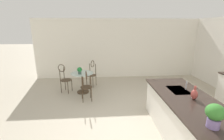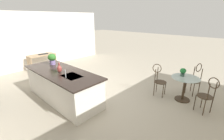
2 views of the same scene
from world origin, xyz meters
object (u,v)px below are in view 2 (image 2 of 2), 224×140
(keyboard, at_px, (43,54))
(potted_plant_counter_far, at_px, (52,58))
(writing_desk, at_px, (42,59))
(potted_plant_on_table, at_px, (183,72))
(bistro_table, at_px, (184,87))
(chair_by_island, at_px, (208,93))
(chair_toward_desk, at_px, (195,78))
(vase_on_counter, at_px, (59,69))
(chair_near_window, at_px, (159,78))

(keyboard, xyz_separation_m, potted_plant_counter_far, (-2.52, 0.79, 0.38))
(writing_desk, relative_size, keyboard, 2.73)
(potted_plant_on_table, height_order, potted_plant_counter_far, potted_plant_counter_far)
(bistro_table, height_order, chair_by_island, chair_by_island)
(keyboard, bearing_deg, chair_by_island, -170.08)
(chair_toward_desk, relative_size, keyboard, 2.37)
(bistro_table, distance_m, writing_desk, 6.29)
(chair_toward_desk, xyz_separation_m, vase_on_counter, (2.79, 3.18, 0.46))
(chair_toward_desk, bearing_deg, potted_plant_counter_far, 38.46)
(potted_plant_on_table, bearing_deg, bistro_table, 151.35)
(keyboard, bearing_deg, writing_desk, 101.31)
(bistro_table, height_order, writing_desk, same)
(chair_near_window, bearing_deg, chair_by_island, 175.82)
(chair_near_window, height_order, keyboard, chair_near_window)
(chair_by_island, bearing_deg, potted_plant_on_table, -25.40)
(chair_near_window, xyz_separation_m, writing_desk, (5.35, 1.38, -0.06))
(vase_on_counter, bearing_deg, chair_by_island, -146.44)
(keyboard, distance_m, vase_on_counter, 3.58)
(chair_by_island, height_order, keyboard, chair_by_island)
(writing_desk, distance_m, vase_on_counter, 3.57)
(writing_desk, distance_m, potted_plant_counter_far, 2.67)
(writing_desk, bearing_deg, potted_plant_on_table, -164.47)
(chair_near_window, bearing_deg, chair_toward_desk, -134.15)
(bistro_table, relative_size, chair_toward_desk, 0.77)
(chair_near_window, xyz_separation_m, potted_plant_on_table, (-0.61, -0.27, 0.31))
(chair_by_island, bearing_deg, keyboard, 9.92)
(chair_toward_desk, xyz_separation_m, writing_desk, (6.19, 2.25, -0.06))
(keyboard, bearing_deg, bistro_table, -166.29)
(potted_plant_counter_far, relative_size, vase_on_counter, 1.27)
(potted_plant_counter_far, bearing_deg, keyboard, -17.31)
(chair_by_island, xyz_separation_m, keyboard, (6.77, 1.18, 0.18))
(chair_by_island, height_order, writing_desk, chair_by_island)
(bistro_table, bearing_deg, writing_desk, 14.64)
(bistro_table, xyz_separation_m, chair_by_island, (-0.66, 0.31, 0.13))
(bistro_table, xyz_separation_m, keyboard, (6.10, 1.49, 0.31))
(potted_plant_on_table, bearing_deg, writing_desk, 15.53)
(chair_by_island, relative_size, writing_desk, 0.87)
(bistro_table, bearing_deg, chair_near_window, 15.65)
(bistro_table, xyz_separation_m, chair_toward_desk, (-0.11, -0.66, 0.13))
(keyboard, height_order, potted_plant_on_table, potted_plant_on_table)
(vase_on_counter, bearing_deg, chair_near_window, -130.09)
(writing_desk, bearing_deg, bistro_table, -165.36)
(chair_near_window, bearing_deg, potted_plant_on_table, -155.89)
(chair_by_island, bearing_deg, vase_on_counter, 33.56)
(writing_desk, height_order, vase_on_counter, vase_on_counter)
(writing_desk, bearing_deg, chair_near_window, -165.50)
(keyboard, bearing_deg, potted_plant_on_table, -165.41)
(chair_by_island, xyz_separation_m, potted_plant_counter_far, (4.25, 1.97, 0.56))
(chair_near_window, height_order, vase_on_counter, vase_on_counter)
(chair_by_island, height_order, potted_plant_on_table, chair_by_island)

